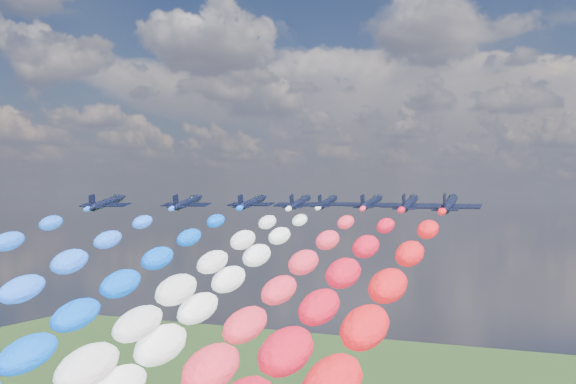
% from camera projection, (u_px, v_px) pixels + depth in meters
% --- Properties ---
extents(jet_0, '(10.59, 13.97, 5.43)m').
position_uv_depth(jet_0, '(107.00, 203.00, 133.97)').
color(jet_0, black).
extents(jet_1, '(10.58, 13.96, 5.43)m').
position_uv_depth(jet_1, '(187.00, 202.00, 138.76)').
color(jet_1, black).
extents(jet_2, '(10.30, 13.76, 5.43)m').
position_uv_depth(jet_2, '(252.00, 202.00, 144.96)').
color(jet_2, black).
extents(jet_3, '(10.43, 13.86, 5.43)m').
position_uv_depth(jet_3, '(300.00, 202.00, 137.92)').
color(jet_3, black).
extents(jet_4, '(9.96, 13.52, 5.43)m').
position_uv_depth(jet_4, '(327.00, 202.00, 150.31)').
color(jet_4, black).
extents(jet_5, '(10.45, 13.87, 5.43)m').
position_uv_depth(jet_5, '(371.00, 203.00, 137.50)').
color(jet_5, black).
extents(jet_6, '(10.32, 13.78, 5.43)m').
position_uv_depth(jet_6, '(409.00, 203.00, 122.31)').
color(jet_6, black).
extents(jet_7, '(10.38, 13.82, 5.43)m').
position_uv_depth(jet_7, '(449.00, 204.00, 109.19)').
color(jet_7, black).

